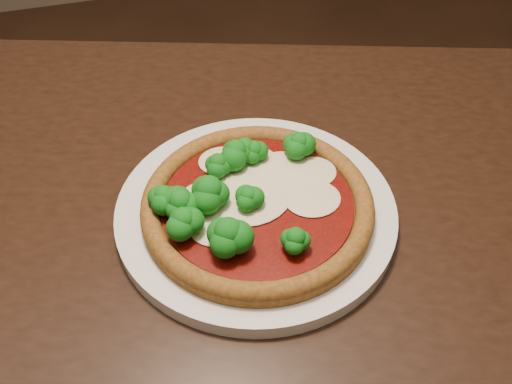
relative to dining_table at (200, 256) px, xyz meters
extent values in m
cube|color=black|center=(0.00, 0.00, 0.08)|extent=(1.42, 1.07, 0.04)
cylinder|color=black|center=(0.65, 0.11, -0.29)|extent=(0.06, 0.06, 0.71)
cylinder|color=silver|center=(0.06, -0.04, 0.11)|extent=(0.32, 0.32, 0.02)
cylinder|color=brown|center=(0.06, -0.05, 0.13)|extent=(0.26, 0.26, 0.01)
torus|color=brown|center=(0.06, -0.05, 0.13)|extent=(0.26, 0.26, 0.02)
cylinder|color=#640A04|center=(0.06, -0.05, 0.13)|extent=(0.21, 0.21, 0.00)
ellipsoid|color=beige|center=(0.14, -0.02, 0.14)|extent=(0.06, 0.05, 0.00)
ellipsoid|color=beige|center=(0.04, 0.03, 0.14)|extent=(0.06, 0.05, 0.00)
ellipsoid|color=beige|center=(0.10, -0.01, 0.14)|extent=(0.08, 0.07, 0.01)
ellipsoid|color=beige|center=(0.05, -0.04, 0.14)|extent=(0.10, 0.09, 0.01)
ellipsoid|color=beige|center=(0.02, -0.07, 0.14)|extent=(0.07, 0.06, 0.01)
ellipsoid|color=beige|center=(0.07, 0.01, 0.14)|extent=(0.07, 0.07, 0.01)
ellipsoid|color=beige|center=(0.12, -0.06, 0.14)|extent=(0.06, 0.06, 0.01)
ellipsoid|color=beige|center=(0.01, -0.03, 0.14)|extent=(0.06, 0.06, 0.01)
ellipsoid|color=#168D1C|center=(-0.04, -0.03, 0.16)|extent=(0.04, 0.04, 0.03)
ellipsoid|color=#168D1C|center=(0.01, -0.04, 0.16)|extent=(0.05, 0.05, 0.04)
ellipsoid|color=#168D1C|center=(-0.02, -0.07, 0.16)|extent=(0.04, 0.04, 0.04)
ellipsoid|color=#168D1C|center=(0.02, -0.11, 0.16)|extent=(0.05, 0.05, 0.04)
ellipsoid|color=#168D1C|center=(0.13, 0.01, 0.16)|extent=(0.04, 0.04, 0.03)
ellipsoid|color=#168D1C|center=(0.08, -0.13, 0.16)|extent=(0.04, 0.04, 0.03)
ellipsoid|color=#168D1C|center=(0.08, 0.01, 0.15)|extent=(0.03, 0.03, 0.03)
ellipsoid|color=#168D1C|center=(0.05, -0.06, 0.15)|extent=(0.03, 0.03, 0.03)
ellipsoid|color=#168D1C|center=(-0.02, -0.05, 0.16)|extent=(0.04, 0.04, 0.04)
ellipsoid|color=#168D1C|center=(0.03, 0.00, 0.16)|extent=(0.04, 0.04, 0.03)
ellipsoid|color=#168D1C|center=(0.07, 0.02, 0.16)|extent=(0.04, 0.04, 0.03)
ellipsoid|color=#168D1C|center=(0.06, 0.01, 0.16)|extent=(0.04, 0.04, 0.04)
camera|label=1|loc=(-0.06, -0.47, 0.59)|focal=40.00mm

